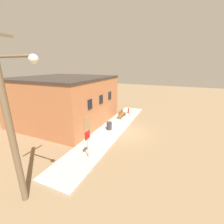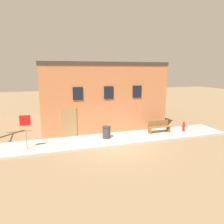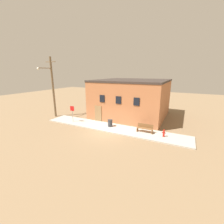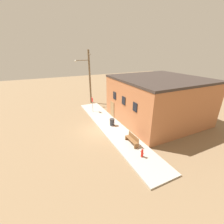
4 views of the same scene
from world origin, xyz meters
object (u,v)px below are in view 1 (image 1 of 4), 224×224
Objects in this scene: stop_sign at (88,139)px; bench at (122,114)px; trash_bin at (109,126)px; fire_hydrant at (128,111)px; utility_pole at (9,118)px.

stop_sign is 9.41m from bench.
trash_bin is at bearing -178.39° from bench.
bench is 2.03× the size of trash_bin.
fire_hydrant is at bearing -1.83° from trash_bin.
stop_sign is 2.51× the size of trash_bin.
stop_sign is 5.29m from trash_bin.
utility_pole reaches higher than fire_hydrant.
stop_sign is 5.32m from utility_pole.
fire_hydrant is 6.18m from trash_bin.
utility_pole is (-4.33, 1.03, 2.92)m from stop_sign.
trash_bin is (5.15, 0.63, -1.03)m from stop_sign.
bench reaches higher than fire_hydrant.
fire_hydrant is 0.36× the size of stop_sign.
fire_hydrant is at bearing -8.97° from bench.
utility_pole is (-13.66, 0.27, 3.92)m from bench.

